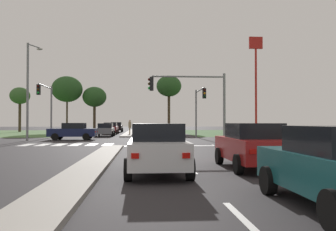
{
  "coord_description": "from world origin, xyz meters",
  "views": [
    {
      "loc": [
        1.81,
        -1.5,
        1.63
      ],
      "look_at": [
        4.59,
        36.72,
        2.34
      ],
      "focal_mm": 38.41,
      "sensor_mm": 36.0,
      "label": 1
    }
  ],
  "objects_px": {
    "treeline_second": "(67,89)",
    "pedestrian_at_median": "(130,125)",
    "fastfood_pole_sign": "(256,64)",
    "treeline_near": "(20,96)",
    "car_navy_fourth": "(73,131)",
    "traffic_signal_far_right": "(199,103)",
    "treeline_third": "(94,97)",
    "car_maroon_fifth": "(111,128)",
    "car_grey_third": "(105,130)",
    "street_lamp_second": "(29,86)",
    "traffic_signal_near_right": "(195,95)",
    "treeline_fourth": "(169,87)",
    "traffic_signal_far_left": "(47,101)",
    "car_white_sixth": "(157,148)",
    "car_red_second": "(253,145)",
    "car_black_near": "(116,127)"
  },
  "relations": [
    {
      "from": "car_red_second",
      "to": "treeline_third",
      "type": "height_order",
      "value": "treeline_third"
    },
    {
      "from": "traffic_signal_far_right",
      "to": "treeline_third",
      "type": "xyz_separation_m",
      "value": [
        -13.98,
        26.72,
        2.38
      ]
    },
    {
      "from": "traffic_signal_far_right",
      "to": "car_navy_fourth",
      "type": "bearing_deg",
      "value": -168.78
    },
    {
      "from": "traffic_signal_far_left",
      "to": "treeline_second",
      "type": "relative_size",
      "value": 0.57
    },
    {
      "from": "traffic_signal_near_right",
      "to": "treeline_near",
      "type": "distance_m",
      "value": 44.31
    },
    {
      "from": "treeline_fourth",
      "to": "treeline_near",
      "type": "bearing_deg",
      "value": -176.61
    },
    {
      "from": "car_navy_fourth",
      "to": "treeline_fourth",
      "type": "height_order",
      "value": "treeline_fourth"
    },
    {
      "from": "fastfood_pole_sign",
      "to": "treeline_fourth",
      "type": "xyz_separation_m",
      "value": [
        -10.45,
        16.46,
        -1.45
      ]
    },
    {
      "from": "pedestrian_at_median",
      "to": "traffic_signal_near_right",
      "type": "bearing_deg",
      "value": -143.6
    },
    {
      "from": "fastfood_pole_sign",
      "to": "treeline_fourth",
      "type": "relative_size",
      "value": 1.32
    },
    {
      "from": "car_navy_fourth",
      "to": "car_maroon_fifth",
      "type": "distance_m",
      "value": 15.78
    },
    {
      "from": "fastfood_pole_sign",
      "to": "treeline_near",
      "type": "relative_size",
      "value": 1.74
    },
    {
      "from": "car_red_second",
      "to": "pedestrian_at_median",
      "type": "distance_m",
      "value": 33.46
    },
    {
      "from": "car_grey_third",
      "to": "treeline_fourth",
      "type": "relative_size",
      "value": 0.45
    },
    {
      "from": "street_lamp_second",
      "to": "treeline_near",
      "type": "distance_m",
      "value": 31.28
    },
    {
      "from": "car_navy_fourth",
      "to": "treeline_third",
      "type": "distance_m",
      "value": 29.64
    },
    {
      "from": "treeline_second",
      "to": "pedestrian_at_median",
      "type": "bearing_deg",
      "value": -56.35
    },
    {
      "from": "treeline_third",
      "to": "pedestrian_at_median",
      "type": "bearing_deg",
      "value": -68.97
    },
    {
      "from": "car_navy_fourth",
      "to": "car_white_sixth",
      "type": "bearing_deg",
      "value": -163.03
    },
    {
      "from": "car_grey_third",
      "to": "car_white_sixth",
      "type": "bearing_deg",
      "value": 98.73
    },
    {
      "from": "treeline_third",
      "to": "treeline_fourth",
      "type": "relative_size",
      "value": 0.78
    },
    {
      "from": "traffic_signal_far_left",
      "to": "fastfood_pole_sign",
      "type": "bearing_deg",
      "value": 23.59
    },
    {
      "from": "traffic_signal_far_left",
      "to": "treeline_third",
      "type": "height_order",
      "value": "treeline_third"
    },
    {
      "from": "pedestrian_at_median",
      "to": "treeline_near",
      "type": "bearing_deg",
      "value": 71.03
    },
    {
      "from": "pedestrian_at_median",
      "to": "treeline_fourth",
      "type": "xyz_separation_m",
      "value": [
        6.31,
        18.06,
        6.75
      ]
    },
    {
      "from": "car_navy_fourth",
      "to": "treeline_near",
      "type": "xyz_separation_m",
      "value": [
        -14.16,
        28.36,
        5.19
      ]
    },
    {
      "from": "pedestrian_at_median",
      "to": "treeline_second",
      "type": "bearing_deg",
      "value": 55.82
    },
    {
      "from": "treeline_near",
      "to": "treeline_third",
      "type": "distance_m",
      "value": 12.33
    },
    {
      "from": "car_navy_fourth",
      "to": "traffic_signal_far_left",
      "type": "height_order",
      "value": "traffic_signal_far_left"
    },
    {
      "from": "car_navy_fourth",
      "to": "treeline_near",
      "type": "bearing_deg",
      "value": 26.53
    },
    {
      "from": "car_maroon_fifth",
      "to": "pedestrian_at_median",
      "type": "xyz_separation_m",
      "value": [
        2.73,
        -3.85,
        0.41
      ]
    },
    {
      "from": "car_navy_fourth",
      "to": "car_maroon_fifth",
      "type": "xyz_separation_m",
      "value": [
        2.08,
        15.64,
        0.01
      ]
    },
    {
      "from": "car_black_near",
      "to": "fastfood_pole_sign",
      "type": "relative_size",
      "value": 0.34
    },
    {
      "from": "car_black_near",
      "to": "treeline_third",
      "type": "distance_m",
      "value": 7.42
    },
    {
      "from": "car_white_sixth",
      "to": "traffic_signal_near_right",
      "type": "distance_m",
      "value": 14.27
    },
    {
      "from": "car_white_sixth",
      "to": "treeline_fourth",
      "type": "distance_m",
      "value": 52.86
    },
    {
      "from": "car_navy_fourth",
      "to": "treeline_fourth",
      "type": "relative_size",
      "value": 0.43
    },
    {
      "from": "car_grey_third",
      "to": "street_lamp_second",
      "type": "xyz_separation_m",
      "value": [
        -5.82,
        -9.1,
        4.06
      ]
    },
    {
      "from": "pedestrian_at_median",
      "to": "treeline_near",
      "type": "distance_m",
      "value": 25.63
    },
    {
      "from": "traffic_signal_far_left",
      "to": "traffic_signal_near_right",
      "type": "distance_m",
      "value": 17.32
    },
    {
      "from": "treeline_second",
      "to": "traffic_signal_far_right",
      "type": "bearing_deg",
      "value": -54.77
    },
    {
      "from": "pedestrian_at_median",
      "to": "treeline_third",
      "type": "xyz_separation_m",
      "value": [
        -6.66,
        17.33,
        4.73
      ]
    },
    {
      "from": "fastfood_pole_sign",
      "to": "treeline_second",
      "type": "distance_m",
      "value": 31.95
    },
    {
      "from": "pedestrian_at_median",
      "to": "treeline_third",
      "type": "bearing_deg",
      "value": 43.19
    },
    {
      "from": "car_maroon_fifth",
      "to": "traffic_signal_far_left",
      "type": "bearing_deg",
      "value": 68.37
    },
    {
      "from": "treeline_third",
      "to": "car_grey_third",
      "type": "bearing_deg",
      "value": -79.24
    },
    {
      "from": "car_maroon_fifth",
      "to": "traffic_signal_far_right",
      "type": "bearing_deg",
      "value": 127.19
    },
    {
      "from": "car_grey_third",
      "to": "fastfood_pole_sign",
      "type": "height_order",
      "value": "fastfood_pole_sign"
    },
    {
      "from": "car_grey_third",
      "to": "treeline_third",
      "type": "relative_size",
      "value": 0.57
    },
    {
      "from": "traffic_signal_far_right",
      "to": "street_lamp_second",
      "type": "bearing_deg",
      "value": -167.54
    }
  ]
}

